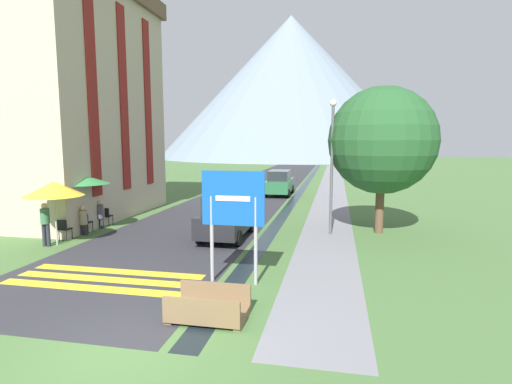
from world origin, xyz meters
name	(u,v)px	position (x,y,z in m)	size (l,w,h in m)	color
ground_plane	(277,199)	(0.00, 20.00, 0.00)	(160.00, 160.00, 0.00)	#476B38
road	(266,183)	(-2.50, 30.00, 0.00)	(6.40, 60.00, 0.01)	#2D2D33
footpath	(332,185)	(3.60, 30.00, 0.00)	(2.20, 60.00, 0.01)	slate
drainage_channel	(306,184)	(1.20, 30.00, 0.00)	(0.60, 60.00, 0.00)	black
crosswalk_marking	(105,279)	(-2.50, 3.39, 0.01)	(5.44, 1.84, 0.01)	yellow
mountain_distant	(291,88)	(-7.28, 91.24, 16.65)	(62.60, 62.60, 33.30)	slate
hotel_building	(72,91)	(-9.40, 12.00, 6.44)	(6.18, 9.98, 12.00)	#BCAD93
road_sign	(233,210)	(1.18, 3.86, 2.07)	(1.75, 0.11, 3.13)	#9E9EA3
footbridge	(209,309)	(1.20, 1.56, 0.23)	(1.70, 1.10, 0.65)	brown
parked_car_near	(227,216)	(-0.40, 8.84, 0.91)	(1.72, 3.89, 1.82)	black
parked_car_far	(280,183)	(-0.10, 22.17, 0.91)	(1.77, 4.14, 1.82)	#28663D
cafe_chair_middle	(85,221)	(-6.61, 8.52, 0.51)	(0.40, 0.40, 0.85)	black
cafe_chair_far_left	(106,215)	(-6.56, 10.04, 0.51)	(0.40, 0.40, 0.85)	black
cafe_chair_far_right	(103,214)	(-6.79, 10.12, 0.51)	(0.40, 0.40, 0.85)	black
cafe_chair_near_right	(64,228)	(-6.64, 7.17, 0.51)	(0.40, 0.40, 0.85)	black
cafe_umbrella_front_yellow	(54,189)	(-6.43, 6.47, 2.16)	(2.14, 2.14, 2.44)	#B7B2A8
cafe_umbrella_middle_green	(84,180)	(-6.80, 8.83, 2.27)	(2.16, 2.16, 2.47)	#B7B2A8
person_standing_terrace	(45,221)	(-6.70, 6.25, 0.96)	(0.32, 0.32, 1.65)	#282833
person_seated_near	(83,219)	(-6.43, 8.13, 0.69)	(0.32, 0.32, 1.26)	#282833
person_seated_far	(100,213)	(-6.52, 9.48, 0.71)	(0.32, 0.32, 1.28)	#282833
streetlamp	(332,157)	(3.73, 10.31, 3.29)	(0.28, 0.28, 5.60)	#515156
tree_by_path	(382,141)	(5.78, 11.04, 3.95)	(4.50, 4.50, 6.21)	brown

